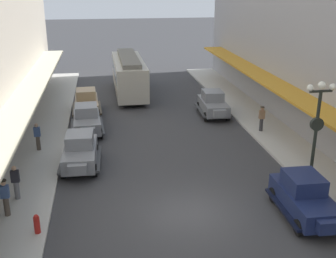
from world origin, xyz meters
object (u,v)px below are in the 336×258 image
at_px(parked_car_3, 304,196).
at_px(lamp_post_with_clock, 316,129).
at_px(fire_hydrant, 37,224).
at_px(pedestrian_3, 262,118).
at_px(parked_car_1, 213,103).
at_px(streetcar, 129,74).
at_px(parked_car_2, 87,119).
at_px(pedestrian_2, 5,197).
at_px(pedestrian_0, 16,182).
at_px(parked_car_0, 86,102).
at_px(parked_car_4, 80,150).
at_px(pedestrian_1, 38,136).

relative_size(parked_car_3, lamp_post_with_clock, 0.83).
bearing_deg(fire_hydrant, parked_car_3, -1.09).
bearing_deg(pedestrian_3, fire_hydrant, -142.79).
height_order(parked_car_1, streetcar, streetcar).
xyz_separation_m(parked_car_2, pedestrian_3, (11.47, -1.95, 0.07)).
bearing_deg(streetcar, parked_car_3, -74.59).
bearing_deg(pedestrian_2, pedestrian_3, 30.00).
bearing_deg(parked_car_1, pedestrian_0, -137.40).
height_order(streetcar, pedestrian_0, streetcar).
xyz_separation_m(parked_car_0, lamp_post_with_clock, (11.17, -13.93, 2.04)).
distance_m(fire_hydrant, pedestrian_2, 2.17).
xyz_separation_m(parked_car_2, parked_car_3, (9.45, -12.16, 0.00)).
xyz_separation_m(parked_car_3, fire_hydrant, (-11.15, 0.21, -0.38)).
distance_m(parked_car_0, parked_car_4, 9.75).
bearing_deg(pedestrian_0, fire_hydrant, -67.00).
bearing_deg(parked_car_1, parked_car_2, -165.83).
relative_size(parked_car_1, pedestrian_0, 2.63).
distance_m(parked_car_2, fire_hydrant, 12.07).
distance_m(parked_car_4, pedestrian_3, 12.21).
bearing_deg(streetcar, parked_car_2, -110.33).
relative_size(pedestrian_2, pedestrian_3, 1.00).
bearing_deg(parked_car_2, pedestrian_1, -132.70).
height_order(parked_car_4, pedestrian_3, parked_car_4).
bearing_deg(lamp_post_with_clock, parked_car_1, 98.34).
bearing_deg(parked_car_0, pedestrian_2, -101.62).
height_order(parked_car_1, parked_car_3, same).
distance_m(fire_hydrant, pedestrian_0, 3.30).
distance_m(lamp_post_with_clock, pedestrian_2, 14.35).
height_order(parked_car_2, streetcar, streetcar).
distance_m(lamp_post_with_clock, pedestrian_0, 14.19).
xyz_separation_m(pedestrian_0, pedestrian_2, (-0.17, -1.45, 0.02)).
height_order(parked_car_1, parked_car_2, same).
relative_size(parked_car_2, fire_hydrant, 5.26).
height_order(parked_car_3, fire_hydrant, parked_car_3).
height_order(pedestrian_2, pedestrian_3, same).
relative_size(parked_car_1, parked_car_2, 1.00).
relative_size(parked_car_2, lamp_post_with_clock, 0.84).
bearing_deg(parked_car_2, streetcar, 69.67).
distance_m(streetcar, pedestrian_0, 19.51).
relative_size(lamp_post_with_clock, fire_hydrant, 6.29).
distance_m(parked_car_2, pedestrian_3, 11.63).
bearing_deg(pedestrian_1, streetcar, 63.25).
height_order(streetcar, fire_hydrant, streetcar).
bearing_deg(lamp_post_with_clock, pedestrian_3, 86.91).
bearing_deg(lamp_post_with_clock, parked_car_3, -122.36).
bearing_deg(fire_hydrant, parked_car_1, 52.43).
distance_m(parked_car_4, pedestrian_0, 4.44).
bearing_deg(fire_hydrant, streetcar, 76.35).
xyz_separation_m(parked_car_0, pedestrian_2, (-3.02, -14.69, 0.07)).
distance_m(parked_car_3, lamp_post_with_clock, 3.62).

